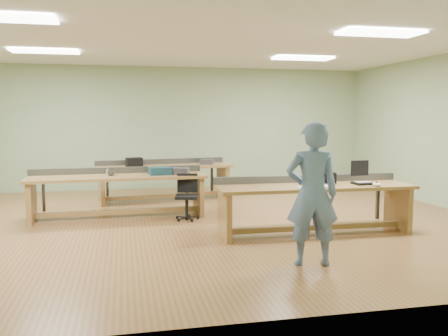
{
  "coord_description": "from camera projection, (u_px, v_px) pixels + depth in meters",
  "views": [
    {
      "loc": [
        -1.13,
        -7.81,
        1.78
      ],
      "look_at": [
        0.4,
        -0.6,
        0.98
      ],
      "focal_mm": 38.0,
      "sensor_mm": 36.0,
      "label": 1
    }
  ],
  "objects": [
    {
      "name": "keyboard",
      "position": [
        314.0,
        187.0,
        6.84
      ],
      "size": [
        0.51,
        0.25,
        0.03
      ],
      "primitive_type": "cube",
      "rotation": [
        0.0,
        0.0,
        0.19
      ],
      "color": "white",
      "rests_on": "workbench_front"
    },
    {
      "name": "workbench_back",
      "position": [
        164.0,
        174.0,
        10.12
      ],
      "size": [
        2.9,
        1.12,
        0.86
      ],
      "rotation": [
        0.0,
        0.0,
        0.13
      ],
      "color": "#93663E",
      "rests_on": "floor"
    },
    {
      "name": "fluor_panels",
      "position": [
        192.0,
        43.0,
        7.7
      ],
      "size": [
        6.2,
        3.5,
        0.03
      ],
      "color": "white",
      "rests_on": "ceiling"
    },
    {
      "name": "workbench_mid",
      "position": [
        118.0,
        186.0,
        8.39
      ],
      "size": [
        3.1,
        0.93,
        0.86
      ],
      "rotation": [
        0.0,
        0.0,
        0.04
      ],
      "color": "#93663E",
      "rests_on": "floor"
    },
    {
      "name": "wall_back",
      "position": [
        170.0,
        128.0,
        11.75
      ],
      "size": [
        10.0,
        0.04,
        3.0
      ],
      "primitive_type": "cube",
      "color": "#98B488",
      "rests_on": "floor"
    },
    {
      "name": "mug",
      "position": [
        111.0,
        173.0,
        8.34
      ],
      "size": [
        0.15,
        0.15,
        0.1
      ],
      "primitive_type": "imported",
      "rotation": [
        0.0,
        0.0,
        0.17
      ],
      "color": "#353537",
      "rests_on": "workbench_mid"
    },
    {
      "name": "wall_front",
      "position": [
        261.0,
        150.0,
        3.97
      ],
      "size": [
        10.0,
        0.04,
        3.0
      ],
      "primitive_type": "cube",
      "color": "#98B488",
      "rests_on": "floor"
    },
    {
      "name": "camera_bag",
      "position": [
        328.0,
        178.0,
        7.39
      ],
      "size": [
        0.26,
        0.19,
        0.16
      ],
      "primitive_type": "cube",
      "rotation": [
        0.0,
        0.0,
        -0.18
      ],
      "color": "black",
      "rests_on": "workbench_front"
    },
    {
      "name": "floor",
      "position": [
        193.0,
        222.0,
        8.02
      ],
      "size": [
        10.0,
        10.0,
        0.0
      ],
      "primitive_type": "plane",
      "color": "#955C38",
      "rests_on": "ground"
    },
    {
      "name": "parts_bin_grey",
      "position": [
        177.0,
        171.0,
        8.57
      ],
      "size": [
        0.48,
        0.39,
        0.11
      ],
      "primitive_type": "cube",
      "rotation": [
        0.0,
        0.0,
        -0.33
      ],
      "color": "#353537",
      "rests_on": "workbench_mid"
    },
    {
      "name": "tray_back",
      "position": [
        207.0,
        162.0,
        10.3
      ],
      "size": [
        0.34,
        0.3,
        0.11
      ],
      "primitive_type": "cube",
      "rotation": [
        0.0,
        0.0,
        -0.42
      ],
      "color": "#353537",
      "rests_on": "workbench_back"
    },
    {
      "name": "parts_bin_teal",
      "position": [
        160.0,
        171.0,
        8.47
      ],
      "size": [
        0.42,
        0.34,
        0.13
      ],
      "primitive_type": "cube",
      "rotation": [
        0.0,
        0.0,
        0.15
      ],
      "color": "#143642",
      "rests_on": "workbench_mid"
    },
    {
      "name": "workbench_front",
      "position": [
        314.0,
        197.0,
        7.22
      ],
      "size": [
        3.01,
        0.83,
        0.86
      ],
      "rotation": [
        0.0,
        0.0,
        -0.01
      ],
      "color": "#93663E",
      "rests_on": "floor"
    },
    {
      "name": "laptop_screen",
      "position": [
        360.0,
        168.0,
        7.34
      ],
      "size": [
        0.3,
        0.03,
        0.24
      ],
      "primitive_type": "cube",
      "rotation": [
        0.0,
        0.0,
        0.06
      ],
      "color": "black",
      "rests_on": "laptop_base"
    },
    {
      "name": "task_chair",
      "position": [
        187.0,
        203.0,
        8.22
      ],
      "size": [
        0.51,
        0.51,
        0.79
      ],
      "rotation": [
        0.0,
        0.0,
        -0.21
      ],
      "color": "black",
      "rests_on": "floor"
    },
    {
      "name": "laptop_base",
      "position": [
        363.0,
        183.0,
        7.25
      ],
      "size": [
        0.32,
        0.26,
        0.03
      ],
      "primitive_type": "cube",
      "rotation": [
        0.0,
        0.0,
        0.06
      ],
      "color": "black",
      "rests_on": "workbench_front"
    },
    {
      "name": "person",
      "position": [
        312.0,
        194.0,
        5.64
      ],
      "size": [
        0.7,
        0.52,
        1.72
      ],
      "primitive_type": "imported",
      "rotation": [
        0.0,
        0.0,
        2.95
      ],
      "color": "slate",
      "rests_on": "floor"
    },
    {
      "name": "storage_box_back",
      "position": [
        134.0,
        162.0,
        9.82
      ],
      "size": [
        0.36,
        0.28,
        0.19
      ],
      "primitive_type": "cube",
      "rotation": [
        0.0,
        0.0,
        0.17
      ],
      "color": "black",
      "rests_on": "workbench_back"
    },
    {
      "name": "ceiling",
      "position": [
        192.0,
        41.0,
        7.7
      ],
      "size": [
        10.0,
        10.0,
        0.0
      ],
      "primitive_type": "plane",
      "color": "silver",
      "rests_on": "wall_back"
    },
    {
      "name": "drinks_can",
      "position": [
        108.0,
        172.0,
        8.36
      ],
      "size": [
        0.08,
        0.08,
        0.11
      ],
      "primitive_type": "cylinder",
      "rotation": [
        0.0,
        0.0,
        0.36
      ],
      "color": "silver",
      "rests_on": "workbench_mid"
    },
    {
      "name": "trackball_mouse",
      "position": [
        377.0,
        184.0,
        7.04
      ],
      "size": [
        0.16,
        0.18,
        0.06
      ],
      "primitive_type": "ellipsoid",
      "rotation": [
        0.0,
        0.0,
        -0.34
      ],
      "color": "white",
      "rests_on": "workbench_front"
    }
  ]
}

